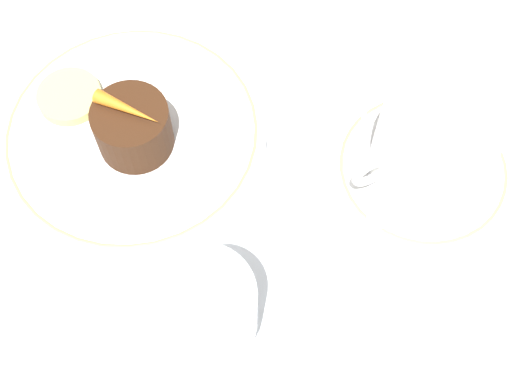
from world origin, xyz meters
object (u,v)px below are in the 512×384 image
at_px(coffee_cup, 433,146).
at_px(wine_glass, 204,312).
at_px(dessert_cake, 133,128).
at_px(fork, 316,113).
at_px(dinner_plate, 133,134).

xyz_separation_m(coffee_cup, wine_glass, (0.22, 0.06, 0.04)).
distance_m(coffee_cup, dessert_cake, 0.25).
xyz_separation_m(coffee_cup, dessert_cake, (0.21, -0.12, -0.01)).
height_order(wine_glass, fork, wine_glass).
xyz_separation_m(wine_glass, dessert_cake, (-0.01, -0.18, -0.05)).
distance_m(dinner_plate, wine_glass, 0.21).
xyz_separation_m(fork, dessert_cake, (0.16, -0.03, 0.03)).
height_order(coffee_cup, wine_glass, wine_glass).
relative_size(dinner_plate, coffee_cup, 1.91).
height_order(coffee_cup, fork, coffee_cup).
bearing_deg(dessert_cake, fork, 168.04).
relative_size(fork, dessert_cake, 2.77).
distance_m(dinner_plate, dessert_cake, 0.03).
relative_size(dinner_plate, fork, 1.31).
bearing_deg(dessert_cake, dinner_plate, -90.19).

